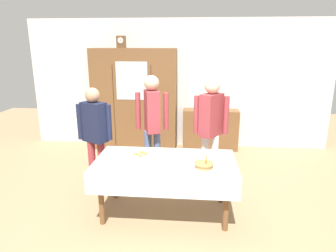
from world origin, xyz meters
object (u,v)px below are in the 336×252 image
object	(u,v)px
bookshelf_low	(210,129)
person_behind_table_left	(211,123)
dining_table	(165,169)
spoon_center	(170,166)
tea_cup_far_right	(119,161)
bread_basket	(204,165)
book_stack	(211,109)
person_behind_table_right	(152,118)
tea_cup_center	(187,156)
spoon_near_right	(217,163)
tea_cup_near_left	(218,156)
tea_cup_mid_left	(218,171)
mantel_clock	(121,42)
pastry_plate	(141,155)
person_by_cabinet	(95,130)
tea_cup_far_left	(146,162)
wall_cabinet	(135,100)

from	to	relation	value
bookshelf_low	person_behind_table_left	xyz separation A→B (m)	(-0.10, -1.80, 0.63)
dining_table	spoon_center	distance (m)	0.20
tea_cup_far_right	bread_basket	world-z (taller)	bread_basket
book_stack	person_behind_table_right	bearing A→B (deg)	-120.94
tea_cup_center	spoon_near_right	xyz separation A→B (m)	(0.38, -0.13, -0.02)
tea_cup_near_left	tea_cup_mid_left	bearing A→B (deg)	-94.49
tea_cup_mid_left	bread_basket	xyz separation A→B (m)	(-0.16, 0.14, 0.01)
tea_cup_mid_left	mantel_clock	bearing A→B (deg)	121.80
pastry_plate	dining_table	bearing A→B (deg)	-27.23
spoon_center	person_behind_table_right	size ratio (longest dim) A/B	0.07
tea_cup_mid_left	person_by_cabinet	bearing A→B (deg)	152.96
person_by_cabinet	tea_cup_far_right	bearing A→B (deg)	-52.37
tea_cup_mid_left	tea_cup_far_left	bearing A→B (deg)	167.82
dining_table	mantel_clock	distance (m)	3.24
dining_table	spoon_near_right	bearing A→B (deg)	1.28
wall_cabinet	tea_cup_far_right	world-z (taller)	wall_cabinet
wall_cabinet	spoon_near_right	world-z (taller)	wall_cabinet
tea_cup_far_left	person_behind_table_right	bearing A→B (deg)	93.93
wall_cabinet	tea_cup_far_right	bearing A→B (deg)	-82.97
tea_cup_near_left	pastry_plate	world-z (taller)	tea_cup_near_left
spoon_center	person_behind_table_right	bearing A→B (deg)	108.32
wall_cabinet	bread_basket	distance (m)	3.08
spoon_near_right	person_behind_table_left	bearing A→B (deg)	93.42
tea_cup_far_right	spoon_near_right	size ratio (longest dim) A/B	1.09
tea_cup_mid_left	bread_basket	distance (m)	0.21
book_stack	person_behind_table_right	xyz separation A→B (m)	(-1.01, -1.68, 0.18)
mantel_clock	bookshelf_low	bearing A→B (deg)	1.59
book_stack	spoon_near_right	distance (m)	2.63
bread_basket	person_by_cabinet	distance (m)	1.77
mantel_clock	tea_cup_far_left	xyz separation A→B (m)	(0.91, -2.69, -1.45)
tea_cup_center	tea_cup_far_right	bearing A→B (deg)	-164.46
pastry_plate	bread_basket	bearing A→B (deg)	-21.08
wall_cabinet	mantel_clock	size ratio (longest dim) A/B	8.78
tea_cup_center	tea_cup_mid_left	size ratio (longest dim) A/B	1.00
tea_cup_center	spoon_center	distance (m)	0.36
book_stack	spoon_center	bearing A→B (deg)	-102.84
person_behind_table_left	book_stack	bearing A→B (deg)	86.86
spoon_center	spoon_near_right	bearing A→B (deg)	16.14
dining_table	bread_basket	bearing A→B (deg)	-16.46
tea_cup_far_right	tea_cup_mid_left	size ratio (longest dim) A/B	1.00
tea_cup_center	spoon_near_right	distance (m)	0.41
spoon_center	bread_basket	bearing A→B (deg)	1.44
bookshelf_low	spoon_center	xyz separation A→B (m)	(-0.64, -2.80, 0.32)
wall_cabinet	pastry_plate	world-z (taller)	wall_cabinet
tea_cup_center	spoon_center	size ratio (longest dim) A/B	1.09
tea_cup_center	book_stack	bearing A→B (deg)	80.15
wall_cabinet	tea_cup_near_left	size ratio (longest dim) A/B	16.20
dining_table	tea_cup_center	world-z (taller)	tea_cup_center
wall_cabinet	spoon_near_right	distance (m)	3.03
tea_cup_center	person_behind_table_left	bearing A→B (deg)	64.31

